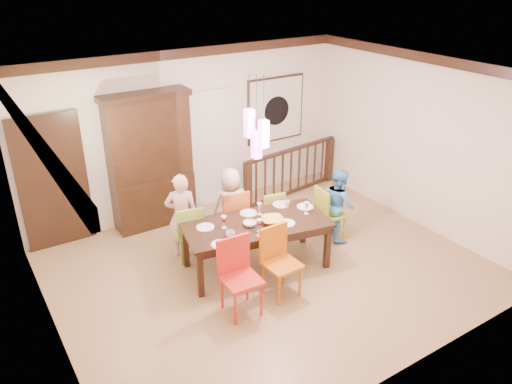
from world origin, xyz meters
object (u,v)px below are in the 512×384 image
chair_far_left (188,228)px  person_end_right (339,204)px  chair_end_right (331,210)px  balustrade (291,171)px  dining_table (256,228)px  person_far_left (182,216)px  china_hutch (150,161)px  person_far_mid (231,206)px

chair_far_left → person_end_right: 2.46m
chair_far_left → chair_end_right: size_ratio=1.00×
chair_far_left → balustrade: size_ratio=0.41×
person_end_right → dining_table: bearing=106.3°
person_far_left → person_end_right: size_ratio=1.13×
chair_end_right → balustrade: 1.80m
chair_end_right → person_far_left: person_far_left is taller
dining_table → balustrade: balustrade is taller
balustrade → person_far_left: person_far_left is taller
chair_end_right → balustrade: (0.48, 1.73, -0.03)m
chair_far_left → person_end_right: person_end_right is taller
chair_end_right → china_hutch: bearing=53.7°
china_hutch → person_far_mid: (0.80, -1.28, -0.52)m
chair_far_left → china_hutch: size_ratio=0.40×
chair_far_left → person_far_left: 0.21m
chair_far_left → person_far_left: (-0.03, 0.13, 0.15)m
chair_far_left → person_end_right: size_ratio=0.76×
person_far_mid → balustrade: bearing=-137.9°
china_hutch → person_far_left: (-0.04, -1.24, -0.48)m
dining_table → china_hutch: (-0.73, 2.14, 0.50)m
chair_end_right → balustrade: size_ratio=0.41×
chair_end_right → person_far_mid: person_far_mid is taller
dining_table → chair_end_right: bearing=13.5°
dining_table → china_hutch: bearing=120.1°
chair_far_left → china_hutch: (0.00, 1.37, 0.63)m
chair_far_left → person_far_left: size_ratio=0.68×
china_hutch → person_far_mid: 1.60m
china_hutch → person_end_right: bearing=-42.0°
chair_end_right → person_far_mid: bearing=67.4°
chair_end_right → person_end_right: bearing=-95.0°
chair_end_right → china_hutch: (-2.20, 2.08, 0.63)m
balustrade → chair_end_right: bearing=-112.0°
china_hutch → person_far_left: size_ratio=1.70×
dining_table → person_far_left: person_far_left is taller
chair_far_left → china_hutch: 1.51m
chair_end_right → china_hutch: 3.10m
person_far_left → person_far_mid: person_far_left is taller
chair_far_left → person_far_left: person_far_left is taller
person_end_right → china_hutch: bearing=63.2°
chair_end_right → person_far_left: bearing=76.4°
balustrade → person_far_mid: person_far_mid is taller
person_far_mid → chair_far_left: bearing=21.7°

